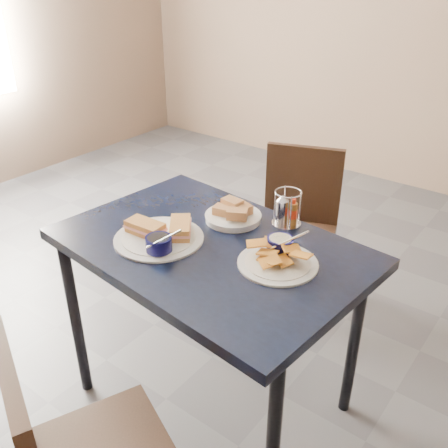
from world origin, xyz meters
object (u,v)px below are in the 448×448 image
Objects in this scene: sandwich_plate at (161,235)px; condiment_caddy at (286,210)px; dining_table at (211,262)px; chair_far at (303,218)px; plantain_plate at (278,256)px; bread_basket at (233,214)px.

sandwich_plate is 2.38× the size of condiment_caddy.
chair_far is at bearing 95.82° from dining_table.
plantain_plate is 1.25× the size of bread_basket.
plantain_plate is 1.94× the size of condiment_caddy.
sandwich_plate reaches higher than bread_basket.
plantain_plate is at bearing 11.18° from dining_table.
bread_basket is (-0.29, 0.14, 0.00)m from plantain_plate.
plantain_plate reaches higher than bread_basket.
sandwich_plate is 0.30m from bread_basket.
sandwich_plate reaches higher than chair_far.
plantain_plate is (0.40, 0.14, -0.00)m from sandwich_plate.
chair_far is at bearing 85.94° from sandwich_plate.
sandwich_plate is 1.23× the size of plantain_plate.
dining_table is 0.88m from chair_far.
dining_table is 3.49× the size of sandwich_plate.
bread_basket is at bearing 101.81° from dining_table.
plantain_plate is 0.27m from condiment_caddy.
plantain_plate is 0.32m from bread_basket.
condiment_caddy reaches higher than sandwich_plate.
dining_table is at bearing -168.82° from plantain_plate.
dining_table is 1.39× the size of chair_far.
plantain_plate reaches higher than chair_far.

